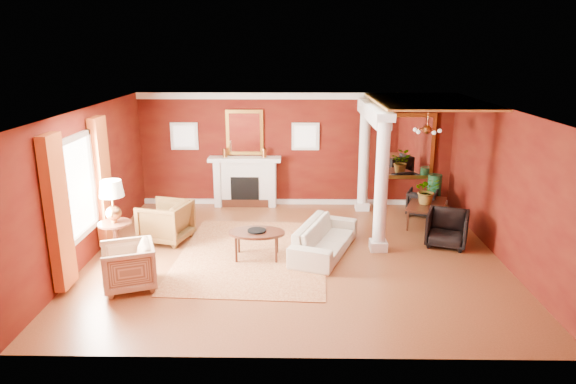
{
  "coord_description": "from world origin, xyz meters",
  "views": [
    {
      "loc": [
        0.01,
        -9.49,
        4.03
      ],
      "look_at": [
        -0.15,
        0.57,
        1.15
      ],
      "focal_mm": 32.0,
      "sensor_mm": 36.0,
      "label": 1
    }
  ],
  "objects_px": {
    "dining_table": "(428,208)",
    "sofa": "(325,233)",
    "armchair_leopard": "(166,220)",
    "armchair_stripe": "(128,264)",
    "side_table": "(113,206)",
    "coffee_table": "(257,234)"
  },
  "relations": [
    {
      "from": "coffee_table",
      "to": "dining_table",
      "type": "relative_size",
      "value": 0.77
    },
    {
      "from": "armchair_leopard",
      "to": "side_table",
      "type": "relative_size",
      "value": 0.61
    },
    {
      "from": "armchair_leopard",
      "to": "side_table",
      "type": "distance_m",
      "value": 1.33
    },
    {
      "from": "sofa",
      "to": "armchair_leopard",
      "type": "relative_size",
      "value": 2.24
    },
    {
      "from": "armchair_leopard",
      "to": "armchair_stripe",
      "type": "xyz_separation_m",
      "value": [
        -0.1,
        -2.21,
        -0.04
      ]
    },
    {
      "from": "armchair_stripe",
      "to": "side_table",
      "type": "bearing_deg",
      "value": -173.57
    },
    {
      "from": "armchair_stripe",
      "to": "dining_table",
      "type": "relative_size",
      "value": 0.62
    },
    {
      "from": "armchair_stripe",
      "to": "dining_table",
      "type": "distance_m",
      "value": 6.84
    },
    {
      "from": "armchair_stripe",
      "to": "coffee_table",
      "type": "relative_size",
      "value": 0.8
    },
    {
      "from": "dining_table",
      "to": "armchair_stripe",
      "type": "bearing_deg",
      "value": 140.0
    },
    {
      "from": "coffee_table",
      "to": "dining_table",
      "type": "distance_m",
      "value": 4.36
    },
    {
      "from": "sofa",
      "to": "armchair_leopard",
      "type": "height_order",
      "value": "armchair_leopard"
    },
    {
      "from": "sofa",
      "to": "side_table",
      "type": "relative_size",
      "value": 1.36
    },
    {
      "from": "armchair_stripe",
      "to": "side_table",
      "type": "distance_m",
      "value": 1.58
    },
    {
      "from": "armchair_stripe",
      "to": "side_table",
      "type": "relative_size",
      "value": 0.56
    },
    {
      "from": "coffee_table",
      "to": "dining_table",
      "type": "bearing_deg",
      "value": 28.37
    },
    {
      "from": "side_table",
      "to": "dining_table",
      "type": "bearing_deg",
      "value": 17.69
    },
    {
      "from": "side_table",
      "to": "armchair_leopard",
      "type": "bearing_deg",
      "value": 50.78
    },
    {
      "from": "sofa",
      "to": "dining_table",
      "type": "height_order",
      "value": "sofa"
    },
    {
      "from": "armchair_stripe",
      "to": "coffee_table",
      "type": "height_order",
      "value": "armchair_stripe"
    },
    {
      "from": "dining_table",
      "to": "sofa",
      "type": "bearing_deg",
      "value": 145.81
    },
    {
      "from": "dining_table",
      "to": "armchair_leopard",
      "type": "bearing_deg",
      "value": 121.73
    }
  ]
}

